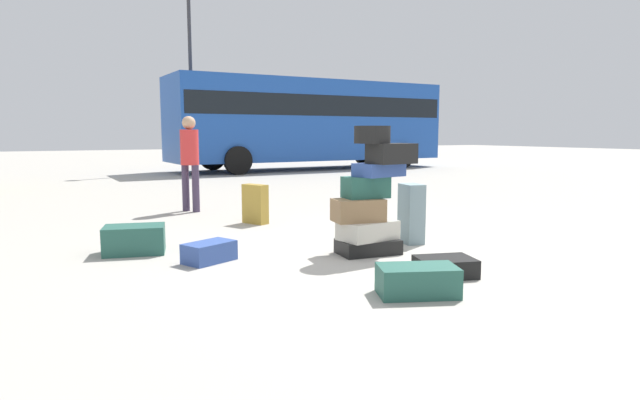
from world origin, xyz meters
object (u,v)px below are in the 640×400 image
suitcase_tower (371,197)px  person_bearded_onlooker (190,155)px  lamp_post (190,44)px  suitcase_black_left_side (445,267)px  suitcase_navy_foreground_far (209,252)px  suitcase_tan_white_trunk (255,204)px  suitcase_teal_behind_tower (417,281)px  suitcase_slate_upright_blue (411,214)px  parked_bus (310,118)px  suitcase_teal_foreground_near (134,240)px

suitcase_tower → person_bearded_onlooker: person_bearded_onlooker is taller
person_bearded_onlooker → lamp_post: lamp_post is taller
suitcase_black_left_side → person_bearded_onlooker: bearing=117.4°
suitcase_navy_foreground_far → suitcase_tan_white_trunk: suitcase_tan_white_trunk is taller
suitcase_teal_behind_tower → suitcase_black_left_side: bearing=52.8°
suitcase_slate_upright_blue → parked_bus: parked_bus is taller
suitcase_black_left_side → suitcase_navy_foreground_far: bearing=155.0°
suitcase_black_left_side → lamp_post: bearing=100.7°
suitcase_navy_foreground_far → suitcase_black_left_side: (1.74, -1.57, -0.02)m
suitcase_black_left_side → lamp_post: (1.58, 14.29, 4.11)m
suitcase_slate_upright_blue → suitcase_tower: bearing=-153.6°
suitcase_navy_foreground_far → parked_bus: size_ratio=0.05×
suitcase_black_left_side → suitcase_teal_behind_tower: suitcase_teal_behind_tower is taller
suitcase_teal_behind_tower → lamp_post: lamp_post is taller
suitcase_navy_foreground_far → person_bearded_onlooker: 3.79m
suitcase_navy_foreground_far → suitcase_teal_behind_tower: 2.23m
parked_bus → suitcase_tower: bearing=-115.8°
suitcase_black_left_side → person_bearded_onlooker: size_ratio=0.32×
suitcase_teal_foreground_near → person_bearded_onlooker: person_bearded_onlooker is taller
suitcase_teal_foreground_near → parked_bus: size_ratio=0.06×
suitcase_tower → suitcase_teal_behind_tower: size_ratio=2.19×
suitcase_teal_foreground_near → person_bearded_onlooker: 3.26m
suitcase_navy_foreground_far → lamp_post: size_ratio=0.08×
person_bearded_onlooker → suitcase_teal_behind_tower: bearing=-29.5°
suitcase_teal_foreground_near → suitcase_navy_foreground_far: size_ratio=1.25×
suitcase_tower → suitcase_teal_behind_tower: (-0.53, -1.48, -0.50)m
suitcase_teal_foreground_near → suitcase_teal_behind_tower: 3.20m
person_bearded_onlooker → suitcase_navy_foreground_far: bearing=-45.4°
suitcase_navy_foreground_far → suitcase_black_left_side: 2.34m
suitcase_teal_foreground_near → lamp_post: size_ratio=0.10×
suitcase_slate_upright_blue → suitcase_teal_behind_tower: bearing=-116.8°
person_bearded_onlooker → parked_bus: (6.69, 8.56, 0.89)m
suitcase_tan_white_trunk → suitcase_teal_behind_tower: suitcase_tan_white_trunk is taller
suitcase_tower → suitcase_teal_foreground_near: size_ratio=2.18×
suitcase_teal_foreground_near → parked_bus: bearing=69.6°
suitcase_teal_foreground_near → parked_bus: parked_bus is taller
parked_bus → suitcase_tan_white_trunk: bearing=-122.4°
parked_bus → suitcase_navy_foreground_far: bearing=-122.7°
suitcase_black_left_side → suitcase_slate_upright_blue: suitcase_slate_upright_blue is taller
suitcase_tower → lamp_post: (1.65, 13.16, 3.58)m
suitcase_tower → suitcase_slate_upright_blue: size_ratio=1.95×
lamp_post → suitcase_teal_foreground_near: bearing=-108.2°
suitcase_tower → suitcase_slate_upright_blue: 0.80m
lamp_post → person_bearded_onlooker: bearing=-105.6°
suitcase_teal_behind_tower → suitcase_slate_upright_blue: size_ratio=0.89×
suitcase_black_left_side → lamp_post: lamp_post is taller
parked_bus → person_bearded_onlooker: bearing=-129.1°
suitcase_navy_foreground_far → suitcase_black_left_side: suitcase_navy_foreground_far is taller
parked_bus → suitcase_teal_foreground_near: bearing=-126.4°
suitcase_navy_foreground_far → suitcase_teal_foreground_near: bearing=104.6°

